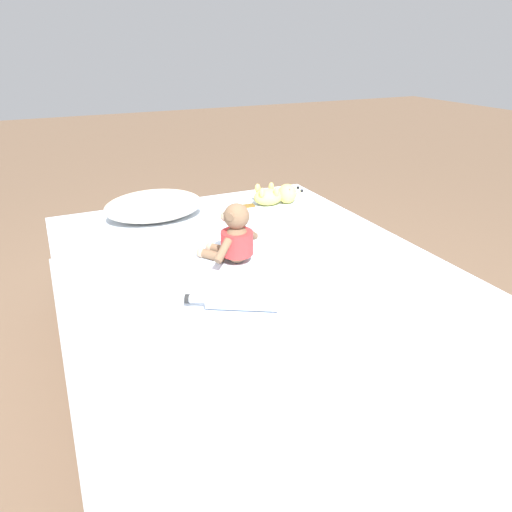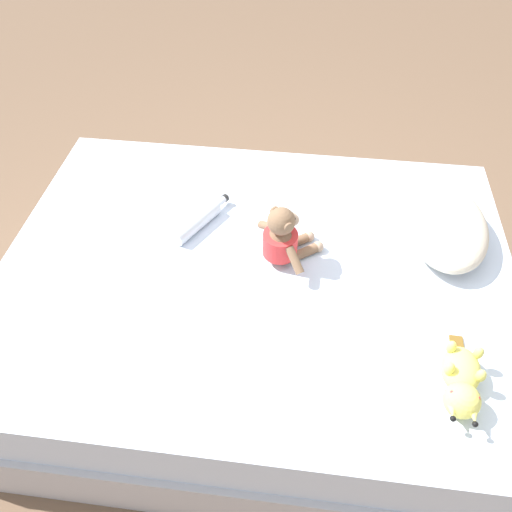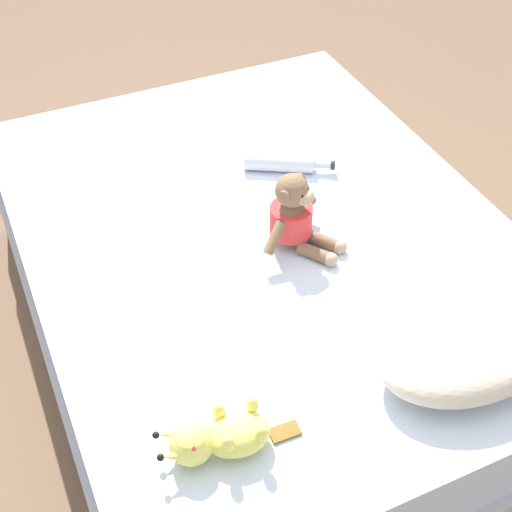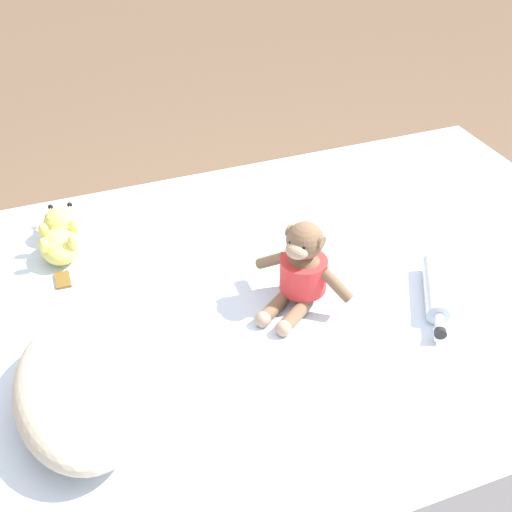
% 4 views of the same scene
% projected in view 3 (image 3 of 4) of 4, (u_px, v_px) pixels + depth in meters
% --- Properties ---
extents(ground_plane, '(16.00, 16.00, 0.00)m').
position_uv_depth(ground_plane, '(264.00, 339.00, 2.48)').
color(ground_plane, brown).
extents(bed, '(1.42, 1.88, 0.51)m').
position_uv_depth(bed, '(265.00, 289.00, 2.31)').
color(bed, '#B2B2B7').
rests_on(bed, ground_plane).
extents(pillow, '(0.47, 0.31, 0.14)m').
position_uv_depth(pillow, '(466.00, 351.00, 1.71)').
color(pillow, beige).
rests_on(pillow, bed).
extents(plush_monkey, '(0.25, 0.25, 0.24)m').
position_uv_depth(plush_monkey, '(294.00, 217.00, 2.02)').
color(plush_monkey, brown).
rests_on(plush_monkey, bed).
extents(plush_yellow_creature, '(0.33, 0.13, 0.10)m').
position_uv_depth(plush_yellow_creature, '(218.00, 437.00, 1.56)').
color(plush_yellow_creature, '#EAE066').
rests_on(plush_yellow_creature, bed).
extents(glass_bottle, '(0.28, 0.18, 0.06)m').
position_uv_depth(glass_bottle, '(281.00, 163.00, 2.33)').
color(glass_bottle, silver).
rests_on(glass_bottle, bed).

